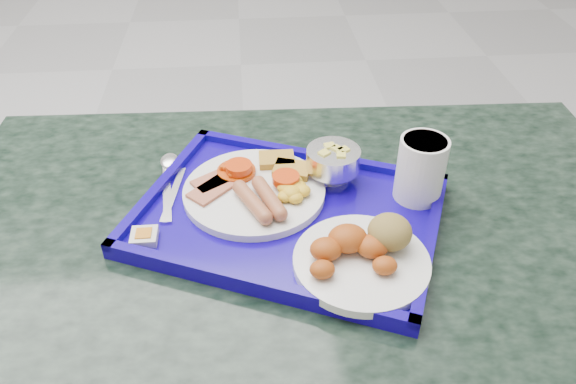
# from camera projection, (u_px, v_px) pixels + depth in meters

# --- Properties ---
(floor) EXTENTS (6.00, 6.00, 0.00)m
(floor) POSITION_uv_depth(u_px,v_px,m) (47.00, 245.00, 1.86)
(floor) COLOR #9A9A9C
(floor) RESTS_ON ground
(table) EXTENTS (1.16, 0.79, 0.71)m
(table) POSITION_uv_depth(u_px,v_px,m) (301.00, 313.00, 0.95)
(table) COLOR gray
(table) RESTS_ON floor
(tray) EXTENTS (0.54, 0.48, 0.03)m
(tray) POSITION_uv_depth(u_px,v_px,m) (288.00, 216.00, 0.86)
(tray) COLOR #11038D
(tray) RESTS_ON table
(main_plate) EXTENTS (0.22, 0.22, 0.04)m
(main_plate) POSITION_uv_depth(u_px,v_px,m) (259.00, 188.00, 0.89)
(main_plate) COLOR silver
(main_plate) RESTS_ON tray
(bread_plate) EXTENTS (0.19, 0.19, 0.06)m
(bread_plate) POSITION_uv_depth(u_px,v_px,m) (364.00, 252.00, 0.76)
(bread_plate) COLOR silver
(bread_plate) RESTS_ON tray
(fruit_bowl) EXTENTS (0.09, 0.09, 0.06)m
(fruit_bowl) POSITION_uv_depth(u_px,v_px,m) (333.00, 160.00, 0.90)
(fruit_bowl) COLOR silver
(fruit_bowl) RESTS_ON tray
(juice_cup) EXTENTS (0.07, 0.07, 0.10)m
(juice_cup) POSITION_uv_depth(u_px,v_px,m) (421.00, 167.00, 0.86)
(juice_cup) COLOR white
(juice_cup) RESTS_ON tray
(spoon) EXTENTS (0.05, 0.19, 0.01)m
(spoon) POSITION_uv_depth(u_px,v_px,m) (170.00, 170.00, 0.94)
(spoon) COLOR silver
(spoon) RESTS_ON tray
(knife) EXTENTS (0.03, 0.18, 0.00)m
(knife) POSITION_uv_depth(u_px,v_px,m) (167.00, 187.00, 0.90)
(knife) COLOR silver
(knife) RESTS_ON tray
(jam_packet) EXTENTS (0.04, 0.04, 0.01)m
(jam_packet) POSITION_uv_depth(u_px,v_px,m) (144.00, 237.00, 0.80)
(jam_packet) COLOR silver
(jam_packet) RESTS_ON tray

